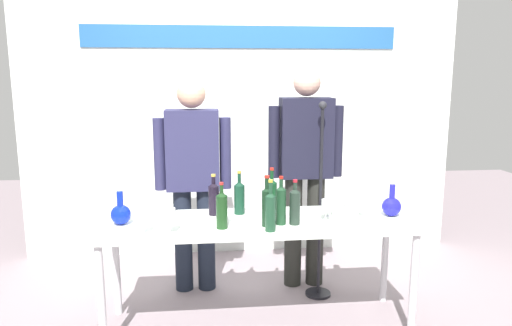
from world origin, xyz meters
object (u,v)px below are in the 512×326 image
at_px(wine_bottle_0, 270,210).
at_px(wine_glass_left_1, 165,205).
at_px(wine_bottle_1, 267,205).
at_px(wine_bottle_3, 272,196).
at_px(wine_bottle_5, 281,204).
at_px(wine_glass_left_2, 168,200).
at_px(wine_glass_right_1, 329,194).
at_px(wine_bottle_6, 295,205).
at_px(wine_bottle_4, 214,197).
at_px(wine_glass_right_4, 365,202).
at_px(presenter_right, 305,164).
at_px(wine_glass_left_3, 144,218).
at_px(wine_glass_right_3, 347,192).
at_px(wine_bottle_2, 239,196).
at_px(decanter_blue_left, 121,214).
at_px(wine_glass_left_0, 170,216).
at_px(wine_bottle_7, 222,209).
at_px(decanter_blue_right, 392,206).
at_px(wine_glass_right_0, 329,203).
at_px(wine_glass_right_2, 326,206).
at_px(presenter_left, 193,173).
at_px(display_table, 258,229).
at_px(microphone_stand, 319,233).

relative_size(wine_bottle_0, wine_glass_left_1, 2.19).
xyz_separation_m(wine_bottle_1, wine_bottle_3, (0.06, 0.23, -0.00)).
xyz_separation_m(wine_bottle_3, wine_bottle_5, (0.03, -0.21, -0.00)).
xyz_separation_m(wine_glass_left_2, wine_glass_right_1, (1.15, 0.03, 0.01)).
height_order(wine_bottle_1, wine_bottle_6, wine_bottle_1).
height_order(wine_bottle_4, wine_glass_right_1, wine_bottle_4).
bearing_deg(wine_glass_right_4, wine_bottle_6, -171.27).
xyz_separation_m(presenter_right, wine_glass_left_3, (-1.17, -0.83, -0.15)).
bearing_deg(wine_glass_left_2, wine_glass_right_3, 1.58).
xyz_separation_m(wine_glass_left_3, wine_glass_right_4, (1.45, 0.17, 0.01)).
bearing_deg(wine_glass_left_1, wine_glass_right_1, 7.93).
height_order(wine_bottle_0, wine_glass_right_3, wine_bottle_0).
height_order(wine_bottle_2, wine_bottle_4, wine_bottle_2).
height_order(decanter_blue_left, wine_glass_left_0, decanter_blue_left).
xyz_separation_m(wine_bottle_1, wine_bottle_7, (-0.29, -0.02, -0.01)).
height_order(decanter_blue_right, wine_glass_left_3, decanter_blue_right).
xyz_separation_m(wine_glass_right_0, wine_glass_right_2, (-0.05, -0.09, 0.00)).
bearing_deg(presenter_left, display_table, -54.40).
bearing_deg(wine_bottle_7, wine_bottle_1, 2.99).
xyz_separation_m(presenter_left, wine_bottle_6, (0.67, -0.73, -0.08)).
distance_m(wine_bottle_5, wine_glass_left_2, 0.80).
bearing_deg(display_table, decanter_blue_left, -179.93).
distance_m(wine_glass_left_3, wine_glass_right_4, 1.46).
xyz_separation_m(wine_glass_left_0, microphone_stand, (1.09, 0.62, -0.36)).
height_order(wine_bottle_1, wine_glass_right_0, wine_bottle_1).
height_order(decanter_blue_right, wine_bottle_5, wine_bottle_5).
height_order(wine_bottle_1, microphone_stand, microphone_stand).
relative_size(display_table, microphone_stand, 1.38).
relative_size(wine_bottle_2, wine_glass_left_0, 1.89).
bearing_deg(display_table, wine_bottle_0, -77.85).
xyz_separation_m(decanter_blue_left, microphone_stand, (1.42, 0.40, -0.32)).
bearing_deg(presenter_left, wine_bottle_2, -54.30).
height_order(wine_bottle_5, wine_bottle_7, wine_bottle_5).
bearing_deg(wine_bottle_2, wine_glass_right_4, -13.29).
bearing_deg(wine_glass_left_2, wine_glass_right_1, 1.48).
xyz_separation_m(wine_glass_left_1, wine_glass_right_0, (1.11, -0.03, -0.00)).
relative_size(wine_bottle_5, wine_glass_right_2, 2.19).
distance_m(decanter_blue_left, wine_bottle_2, 0.80).
bearing_deg(wine_glass_right_1, wine_glass_left_2, -178.52).
bearing_deg(wine_glass_left_0, microphone_stand, 29.75).
bearing_deg(wine_glass_left_2, presenter_right, 21.87).
height_order(decanter_blue_left, microphone_stand, microphone_stand).
height_order(wine_bottle_5, wine_glass_right_0, wine_bottle_5).
xyz_separation_m(decanter_blue_right, wine_glass_right_3, (-0.25, 0.24, 0.04)).
height_order(display_table, wine_glass_right_2, wine_glass_right_2).
relative_size(display_table, presenter_right, 1.20).
bearing_deg(wine_bottle_7, presenter_right, 47.94).
distance_m(presenter_right, wine_bottle_5, 0.80).
xyz_separation_m(decanter_blue_left, presenter_left, (0.45, 0.62, 0.13)).
bearing_deg(wine_glass_right_1, microphone_stand, 97.00).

